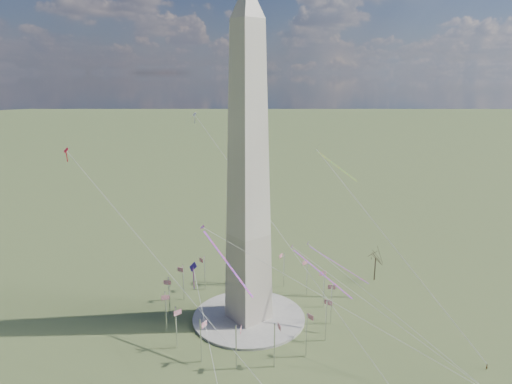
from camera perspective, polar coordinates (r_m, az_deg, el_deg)
ground at (r=152.12m, az=-0.91°, el=-15.51°), size 2000.00×2000.00×0.00m
plaza at (r=151.91m, az=-0.91°, el=-15.38°), size 36.00×36.00×0.80m
washington_monument at (r=134.57m, az=-0.99°, el=2.43°), size 15.56×15.56×100.00m
flagpole_ring at (r=148.59m, az=-0.92°, el=-13.09°), size 54.40×54.40×13.00m
tree_near at (r=178.87m, az=14.75°, el=-7.76°), size 7.79×7.79×13.63m
person_east at (r=143.63m, az=26.89°, el=-18.89°), size 0.60×0.43×1.56m
kite_delta_black at (r=163.93m, az=7.92°, el=5.02°), size 13.39×15.26×13.65m
kite_diamond_purple at (r=128.51m, az=-7.84°, el=-9.62°), size 1.83×2.80×8.51m
kite_streamer_left at (r=142.68m, az=7.12°, el=-9.09°), size 9.41×19.15×14.02m
kite_streamer_mid at (r=128.56m, az=-4.64°, el=-7.35°), size 2.96×21.97×15.08m
kite_streamer_right at (r=162.20m, az=9.12°, el=-8.16°), size 16.80×16.38×15.21m
kite_small_red at (r=139.60m, az=-22.63°, el=4.66°), size 1.16×1.87×4.24m
kite_small_white at (r=181.76m, az=-7.70°, el=9.47°), size 1.28×2.00×4.40m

